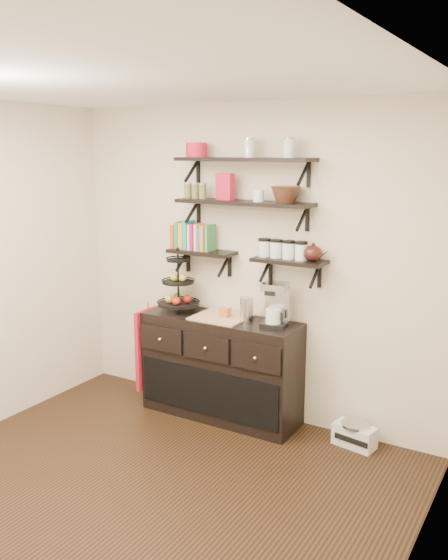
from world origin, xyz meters
The scene contains 22 objects.
floor centered at (0.00, 0.00, 0.00)m, with size 3.50×3.50×0.00m, color black.
ceiling centered at (0.00, 0.00, 2.70)m, with size 3.50×3.50×0.02m, color white.
back_wall centered at (0.00, 1.75, 1.35)m, with size 3.50×0.02×2.70m, color beige.
right_wall centered at (1.75, 0.00, 1.35)m, with size 0.02×3.50×2.70m, color beige.
shelf_top centered at (0.00, 1.62, 2.23)m, with size 1.20×0.27×0.23m.
shelf_mid centered at (0.00, 1.62, 1.88)m, with size 1.20×0.27×0.23m.
shelf_low_left centered at (-0.42, 1.63, 1.43)m, with size 0.60×0.25×0.23m.
shelf_low_right centered at (0.42, 1.63, 1.43)m, with size 0.60×0.25×0.23m.
cookbooks centered at (-0.51, 1.63, 1.56)m, with size 0.36×0.15×0.26m.
glass_canisters centered at (0.36, 1.63, 1.51)m, with size 0.43×0.10×0.13m.
sideboard centered at (-0.16, 1.51, 0.45)m, with size 1.40×0.50×0.92m.
fruit_stand centered at (-0.60, 1.52, 1.09)m, with size 0.37×0.37×0.55m.
candle centered at (-0.12, 1.51, 0.96)m, with size 0.08×0.08×0.08m, color #AD5A28.
coffee_maker centered at (0.35, 1.54, 1.07)m, with size 0.22×0.22×0.37m.
thermal_carafe centered at (0.10, 1.49, 1.01)m, with size 0.11×0.11×0.22m, color silver.
apron centered at (-0.89, 1.41, 0.53)m, with size 0.04×0.32×0.74m, color #AA1228.
radio centered at (1.05, 1.57, 0.10)m, with size 0.35×0.25×0.20m.
recipe_box centered at (-0.18, 1.61, 2.01)m, with size 0.16×0.06×0.22m, color red.
walnut_bowl centered at (0.38, 1.61, 1.96)m, with size 0.24×0.24×0.13m, color black, non-canonical shape.
ramekins centered at (0.14, 1.61, 1.95)m, with size 0.09×0.09×0.10m, color white.
teapot centered at (0.62, 1.63, 1.53)m, with size 0.20×0.15×0.15m, color #33130F, non-canonical shape.
red_pot centered at (-0.46, 1.61, 2.31)m, with size 0.18×0.18×0.12m, color red.
Camera 1 is at (2.36, -2.68, 2.31)m, focal length 38.00 mm.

